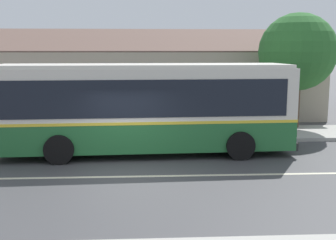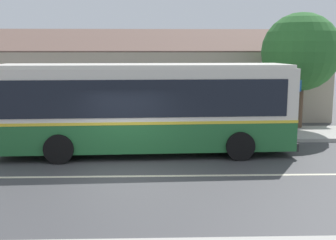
{
  "view_description": "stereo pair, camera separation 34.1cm",
  "coord_description": "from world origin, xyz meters",
  "px_view_note": "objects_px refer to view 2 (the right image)",
  "views": [
    {
      "loc": [
        0.56,
        -12.26,
        3.77
      ],
      "look_at": [
        1.37,
        2.66,
        1.28
      ],
      "focal_mm": 45.0,
      "sensor_mm": 36.0,
      "label": 1
    },
    {
      "loc": [
        0.9,
        -12.28,
        3.77
      ],
      "look_at": [
        1.37,
        2.66,
        1.28
      ],
      "focal_mm": 45.0,
      "sensor_mm": 36.0,
      "label": 2
    }
  ],
  "objects_px": {
    "bus_stop_sign": "(296,102)",
    "transit_bus": "(145,106)",
    "bench_by_building": "(28,124)",
    "bench_down_street": "(133,123)",
    "street_tree_primary": "(302,54)"
  },
  "relations": [
    {
      "from": "bench_down_street",
      "to": "bus_stop_sign",
      "type": "height_order",
      "value": "bus_stop_sign"
    },
    {
      "from": "bench_by_building",
      "to": "bus_stop_sign",
      "type": "relative_size",
      "value": 0.66
    },
    {
      "from": "transit_bus",
      "to": "bench_down_street",
      "type": "bearing_deg",
      "value": 101.28
    },
    {
      "from": "transit_bus",
      "to": "bench_down_street",
      "type": "height_order",
      "value": "transit_bus"
    },
    {
      "from": "transit_bus",
      "to": "bench_down_street",
      "type": "relative_size",
      "value": 5.71
    },
    {
      "from": "bench_by_building",
      "to": "street_tree_primary",
      "type": "xyz_separation_m",
      "value": [
        12.3,
        1.18,
        3.02
      ]
    },
    {
      "from": "transit_bus",
      "to": "bench_down_street",
      "type": "distance_m",
      "value": 3.33
    },
    {
      "from": "bench_down_street",
      "to": "street_tree_primary",
      "type": "bearing_deg",
      "value": 8.62
    },
    {
      "from": "bench_down_street",
      "to": "street_tree_primary",
      "type": "relative_size",
      "value": 0.34
    },
    {
      "from": "bench_down_street",
      "to": "street_tree_primary",
      "type": "height_order",
      "value": "street_tree_primary"
    },
    {
      "from": "transit_bus",
      "to": "street_tree_primary",
      "type": "relative_size",
      "value": 1.96
    },
    {
      "from": "bench_by_building",
      "to": "street_tree_primary",
      "type": "relative_size",
      "value": 0.29
    },
    {
      "from": "bench_by_building",
      "to": "bench_down_street",
      "type": "distance_m",
      "value": 4.55
    },
    {
      "from": "bus_stop_sign",
      "to": "transit_bus",
      "type": "bearing_deg",
      "value": -161.55
    },
    {
      "from": "bench_by_building",
      "to": "street_tree_primary",
      "type": "height_order",
      "value": "street_tree_primary"
    }
  ]
}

